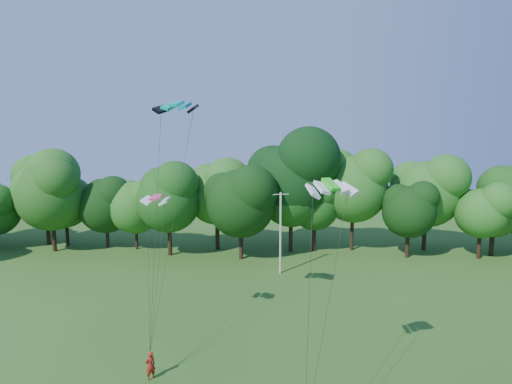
{
  "coord_description": "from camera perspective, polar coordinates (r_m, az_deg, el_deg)",
  "views": [
    {
      "loc": [
        1.44,
        -13.74,
        14.19
      ],
      "look_at": [
        -0.09,
        13.0,
        10.8
      ],
      "focal_mm": 28.0,
      "sensor_mm": 36.0,
      "label": 1
    }
  ],
  "objects": [
    {
      "name": "utility_pole",
      "position": [
        43.09,
        3.52,
        -5.75
      ],
      "size": [
        1.7,
        0.64,
        8.86
      ],
      "rotation": [
        0.0,
        0.0,
        0.33
      ],
      "color": "beige",
      "rests_on": "ground"
    },
    {
      "name": "kite_flyer_left",
      "position": [
        26.81,
        -14.87,
        -22.82
      ],
      "size": [
        0.75,
        0.74,
        1.75
      ],
      "primitive_type": "imported",
      "rotation": [
        0.0,
        0.0,
        3.88
      ],
      "color": "#A42115",
      "rests_on": "ground"
    },
    {
      "name": "kite_teal",
      "position": [
        27.82,
        -11.26,
        12.26
      ],
      "size": [
        3.09,
        1.81,
        0.55
      ],
      "rotation": [
        0.0,
        0.0,
        -0.18
      ],
      "color": "#05A69B",
      "rests_on": "ground"
    },
    {
      "name": "kite_green",
      "position": [
        19.75,
        10.62,
        1.08
      ],
      "size": [
        2.68,
        2.0,
        0.57
      ],
      "rotation": [
        0.0,
        0.0,
        0.42
      ],
      "color": "#2BD920",
      "rests_on": "ground"
    },
    {
      "name": "kite_pink",
      "position": [
        28.08,
        -14.11,
        -0.75
      ],
      "size": [
        2.04,
        1.25,
        0.37
      ],
      "rotation": [
        0.0,
        0.0,
        -0.18
      ],
      "color": "#DA3C6C",
      "rests_on": "ground"
    },
    {
      "name": "tree_back_west",
      "position": [
        57.37,
        -27.26,
        0.67
      ],
      "size": [
        9.31,
        9.31,
        13.54
      ],
      "color": "#302213",
      "rests_on": "ground"
    },
    {
      "name": "tree_back_center",
      "position": [
        51.43,
        5.08,
        2.67
      ],
      "size": [
        11.17,
        11.17,
        16.25
      ],
      "color": "black",
      "rests_on": "ground"
    },
    {
      "name": "tree_back_east",
      "position": [
        57.59,
        30.87,
        -2.41
      ],
      "size": [
        6.15,
        6.15,
        8.95
      ],
      "color": "black",
      "rests_on": "ground"
    }
  ]
}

